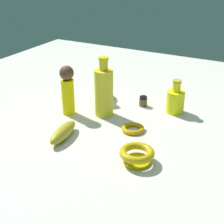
{
  "coord_description": "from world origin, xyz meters",
  "views": [
    {
      "loc": [
        0.55,
        -1.03,
        0.61
      ],
      "look_at": [
        0.0,
        0.0,
        0.04
      ],
      "focal_mm": 54.04,
      "sensor_mm": 36.0,
      "label": 1
    }
  ],
  "objects_px": {
    "person_figure_adult": "(68,89)",
    "bowl": "(137,154)",
    "bottle_short": "(175,100)",
    "bottle_tall": "(104,91)",
    "cat_figurine": "(105,93)",
    "banana": "(63,132)",
    "bangle": "(133,129)",
    "nail_polish_jar": "(143,101)"
  },
  "relations": [
    {
      "from": "person_figure_adult",
      "to": "bowl",
      "type": "relative_size",
      "value": 1.83
    },
    {
      "from": "bottle_short",
      "to": "bottle_tall",
      "type": "bearing_deg",
      "value": -147.24
    },
    {
      "from": "cat_figurine",
      "to": "bottle_short",
      "type": "relative_size",
      "value": 1.06
    },
    {
      "from": "banana",
      "to": "bottle_tall",
      "type": "distance_m",
      "value": 0.25
    },
    {
      "from": "bangle",
      "to": "bottle_short",
      "type": "height_order",
      "value": "bottle_short"
    },
    {
      "from": "bangle",
      "to": "nail_polish_jar",
      "type": "height_order",
      "value": "nail_polish_jar"
    },
    {
      "from": "cat_figurine",
      "to": "bowl",
      "type": "bearing_deg",
      "value": -49.31
    },
    {
      "from": "bangle",
      "to": "banana",
      "type": "xyz_separation_m",
      "value": [
        -0.2,
        -0.17,
        0.02
      ]
    },
    {
      "from": "bottle_tall",
      "to": "banana",
      "type": "bearing_deg",
      "value": -98.15
    },
    {
      "from": "person_figure_adult",
      "to": "bottle_tall",
      "type": "xyz_separation_m",
      "value": [
        0.13,
        0.06,
        -0.0
      ]
    },
    {
      "from": "bowl",
      "to": "bottle_short",
      "type": "bearing_deg",
      "value": 91.92
    },
    {
      "from": "bowl",
      "to": "nail_polish_jar",
      "type": "distance_m",
      "value": 0.43
    },
    {
      "from": "bottle_short",
      "to": "nail_polish_jar",
      "type": "xyz_separation_m",
      "value": [
        -0.14,
        -0.0,
        -0.03
      ]
    },
    {
      "from": "person_figure_adult",
      "to": "nail_polish_jar",
      "type": "relative_size",
      "value": 4.7
    },
    {
      "from": "bangle",
      "to": "banana",
      "type": "relative_size",
      "value": 0.51
    },
    {
      "from": "cat_figurine",
      "to": "bottle_short",
      "type": "xyz_separation_m",
      "value": [
        0.31,
        0.03,
        0.02
      ]
    },
    {
      "from": "banana",
      "to": "cat_figurine",
      "type": "bearing_deg",
      "value": -2.5
    },
    {
      "from": "cat_figurine",
      "to": "nail_polish_jar",
      "type": "relative_size",
      "value": 3.42
    },
    {
      "from": "banana",
      "to": "nail_polish_jar",
      "type": "xyz_separation_m",
      "value": [
        0.14,
        0.39,
        -0.0
      ]
    },
    {
      "from": "bangle",
      "to": "person_figure_adult",
      "type": "height_order",
      "value": "person_figure_adult"
    },
    {
      "from": "banana",
      "to": "bangle",
      "type": "bearing_deg",
      "value": -57.05
    },
    {
      "from": "banana",
      "to": "bowl",
      "type": "height_order",
      "value": "same"
    },
    {
      "from": "bottle_short",
      "to": "cat_figurine",
      "type": "bearing_deg",
      "value": -174.36
    },
    {
      "from": "banana",
      "to": "nail_polish_jar",
      "type": "bearing_deg",
      "value": -27.35
    },
    {
      "from": "banana",
      "to": "bottle_short",
      "type": "bearing_deg",
      "value": -42.95
    },
    {
      "from": "cat_figurine",
      "to": "bottle_short",
      "type": "distance_m",
      "value": 0.31
    },
    {
      "from": "bottle_tall",
      "to": "nail_polish_jar",
      "type": "bearing_deg",
      "value": 55.31
    },
    {
      "from": "bowl",
      "to": "bottle_tall",
      "type": "distance_m",
      "value": 0.37
    },
    {
      "from": "person_figure_adult",
      "to": "bottle_short",
      "type": "height_order",
      "value": "person_figure_adult"
    },
    {
      "from": "bangle",
      "to": "bowl",
      "type": "xyz_separation_m",
      "value": [
        0.1,
        -0.18,
        0.02
      ]
    },
    {
      "from": "nail_polish_jar",
      "to": "bottle_tall",
      "type": "relative_size",
      "value": 0.18
    },
    {
      "from": "nail_polish_jar",
      "to": "bowl",
      "type": "bearing_deg",
      "value": -69.25
    },
    {
      "from": "bowl",
      "to": "bottle_short",
      "type": "relative_size",
      "value": 0.79
    },
    {
      "from": "person_figure_adult",
      "to": "bowl",
      "type": "bearing_deg",
      "value": -26.14
    },
    {
      "from": "person_figure_adult",
      "to": "bangle",
      "type": "bearing_deg",
      "value": -1.93
    },
    {
      "from": "cat_figurine",
      "to": "nail_polish_jar",
      "type": "xyz_separation_m",
      "value": [
        0.17,
        0.03,
        -0.02
      ]
    },
    {
      "from": "bottle_short",
      "to": "nail_polish_jar",
      "type": "height_order",
      "value": "bottle_short"
    },
    {
      "from": "banana",
      "to": "cat_figurine",
      "type": "height_order",
      "value": "cat_figurine"
    },
    {
      "from": "bowl",
      "to": "banana",
      "type": "bearing_deg",
      "value": 176.94
    },
    {
      "from": "banana",
      "to": "bowl",
      "type": "relative_size",
      "value": 1.5
    },
    {
      "from": "bowl",
      "to": "nail_polish_jar",
      "type": "bearing_deg",
      "value": 110.75
    },
    {
      "from": "bangle",
      "to": "bottle_tall",
      "type": "xyz_separation_m",
      "value": [
        -0.16,
        0.07,
        0.09
      ]
    }
  ]
}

